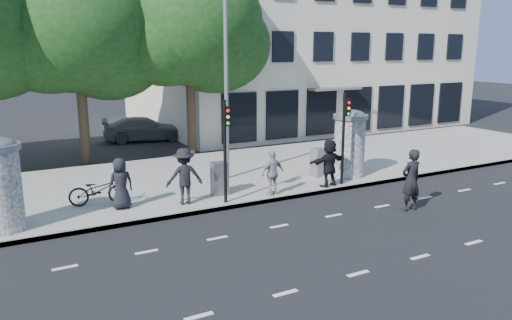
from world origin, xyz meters
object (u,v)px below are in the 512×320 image
bicycle (98,190)px  cabinet_left (220,178)px  ped_a (121,183)px  man_road (411,180)px  car_right (144,129)px  ad_column_right (350,142)px  ped_e (273,173)px  street_lamp (227,58)px  traffic_pole_near (226,141)px  ped_d (184,176)px  traffic_pole_far (344,130)px  ped_f (329,163)px  cabinet_right (318,162)px

bicycle → cabinet_left: (3.94, -0.83, 0.09)m
ped_a → cabinet_left: ped_a is taller
bicycle → cabinet_left: 4.03m
man_road → bicycle: (-8.83, 4.92, -0.37)m
bicycle → car_right: 12.34m
ad_column_right → ped_a: (-8.99, 0.15, -0.56)m
ped_e → street_lamp: bearing=-90.6°
traffic_pole_near → ped_e: size_ratio=2.15×
ad_column_right → bicycle: 9.63m
ped_a → ped_d: bearing=158.8°
traffic_pole_near → man_road: traffic_pole_near is taller
ped_a → ped_d: (1.95, -0.49, 0.11)m
ad_column_right → traffic_pole_far: traffic_pole_far is taller
ad_column_right → ped_e: size_ratio=1.68×
ped_a → ped_f: 7.45m
man_road → car_right: size_ratio=0.44×
cabinet_left → traffic_pole_far: bearing=-9.4°
ped_a → ped_e: 5.08m
ped_e → car_right: ped_e is taller
ped_f → cabinet_right: 1.51m
ped_f → cabinet_left: (-4.01, 0.91, -0.30)m
ad_column_right → traffic_pole_far: bearing=-137.8°
street_lamp → ped_e: size_ratio=5.07×
cabinet_right → ped_a: bearing=167.7°
ad_column_right → car_right: size_ratio=0.58×
bicycle → street_lamp: bearing=-69.1°
ad_column_right → bicycle: (-9.55, 0.90, -0.90)m
car_right → traffic_pole_far: bearing=-152.9°
street_lamp → man_road: size_ratio=3.94×
man_road → ped_e: bearing=-43.3°
ad_column_right → ped_d: 7.06m
cabinet_left → bicycle: bearing=170.6°
cabinet_left → car_right: car_right is taller
traffic_pole_far → bicycle: (-8.55, 1.80, -1.59)m
ped_f → ped_a: bearing=-16.3°
cabinet_right → cabinet_left: bearing=170.9°
ped_f → bicycle: 8.15m
traffic_pole_far → cabinet_right: (-0.11, 1.45, -1.52)m
ad_column_right → ped_f: (-1.60, -0.85, -0.51)m
traffic_pole_far → ped_f: traffic_pole_far is taller
man_road → cabinet_left: man_road is taller
ped_d → bicycle: ped_d is taller
ad_column_right → ped_f: 1.88m
man_road → ad_column_right: bearing=-99.4°
traffic_pole_near → ad_column_right: bearing=8.9°
man_road → cabinet_left: (-4.89, 4.09, -0.29)m
cabinet_right → ad_column_right: bearing=-41.1°
cabinet_left → cabinet_right: size_ratio=1.02×
street_lamp → ped_a: street_lamp is taller
car_right → ped_d: bearing=-179.1°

